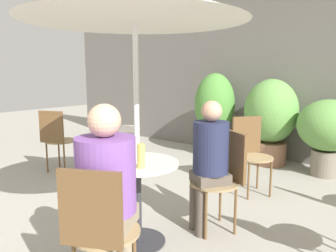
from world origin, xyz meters
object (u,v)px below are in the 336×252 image
umbrella (135,3)px  bistro_chair_5 (56,136)px  potted_plant_2 (328,129)px  beer_glass_1 (132,147)px  bistro_chair_0 (98,225)px  potted_plant_0 (215,109)px  cafe_table_near (138,187)px  beer_glass_0 (141,156)px  potted_plant_1 (271,116)px  seated_person_0 (107,185)px  cafe_table_far (116,145)px  bistro_chair_1 (224,172)px  seated_person_1 (209,155)px  bistro_chair_3 (250,148)px

umbrella → bistro_chair_5: bearing=163.3°
potted_plant_2 → umbrella: umbrella is taller
beer_glass_1 → umbrella: 1.17m
bistro_chair_0 → potted_plant_0: potted_plant_0 is taller
cafe_table_near → beer_glass_0: (0.14, -0.10, 0.30)m
potted_plant_1 → umbrella: (0.09, -3.04, 1.19)m
cafe_table_near → seated_person_0: size_ratio=0.56×
cafe_table_far → bistro_chair_1: bearing=-9.7°
seated_person_1 → potted_plant_0: bearing=152.6°
beer_glass_1 → potted_plant_2: 3.00m
bistro_chair_5 → seated_person_1: bearing=154.7°
seated_person_1 → umbrella: bearing=-90.0°
bistro_chair_5 → seated_person_1: size_ratio=0.76×
cafe_table_far → umbrella: bearing=-35.9°
bistro_chair_0 → beer_glass_0: bistro_chair_0 is taller
potted_plant_0 → potted_plant_1: 0.96m
beer_glass_0 → cafe_table_far: bearing=144.2°
bistro_chair_1 → beer_glass_0: bistro_chair_1 is taller
bistro_chair_0 → beer_glass_0: (-0.23, 0.61, 0.26)m
bistro_chair_3 → potted_plant_1: 1.37m
potted_plant_0 → cafe_table_near: bearing=-70.5°
seated_person_0 → bistro_chair_5: bearing=-53.5°
bistro_chair_1 → beer_glass_0: 0.87m
potted_plant_1 → umbrella: umbrella is taller
beer_glass_1 → potted_plant_0: potted_plant_0 is taller
bistro_chair_0 → bistro_chair_3: same height
cafe_table_far → bistro_chair_0: size_ratio=0.78×
bistro_chair_0 → umbrella: umbrella is taller
bistro_chair_5 → umbrella: bearing=140.9°
bistro_chair_3 → beer_glass_1: 1.68m
bistro_chair_3 → potted_plant_0: size_ratio=0.64×
bistro_chair_5 → seated_person_0: size_ratio=0.73×
beer_glass_0 → bistro_chair_3: bearing=88.2°
cafe_table_near → beer_glass_0: 0.35m
cafe_table_far → seated_person_0: bearing=-43.2°
bistro_chair_3 → potted_plant_2: bearing=11.1°
umbrella → potted_plant_2: bearing=75.6°
seated_person_0 → cafe_table_near: bearing=-90.0°
seated_person_1 → potted_plant_2: bearing=112.9°
seated_person_0 → bistro_chair_0: bearing=90.0°
cafe_table_far → beer_glass_1: bearing=-36.4°
beer_glass_1 → potted_plant_2: potted_plant_2 is taller
seated_person_0 → beer_glass_1: (-0.44, 0.66, 0.06)m
cafe_table_far → bistro_chair_0: bistro_chair_0 is taller
beer_glass_0 → bistro_chair_5: bearing=162.1°
bistro_chair_3 → beer_glass_1: size_ratio=5.12×
bistro_chair_1 → umbrella: umbrella is taller
cafe_table_far → potted_plant_0: bearing=80.9°
bistro_chair_0 → bistro_chair_1: (0.06, 1.39, 0.00)m
seated_person_1 → beer_glass_0: size_ratio=6.20×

